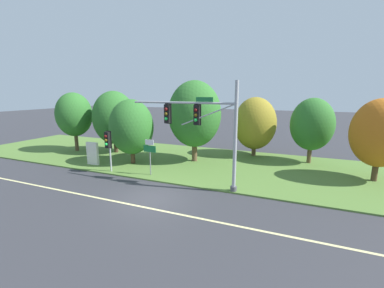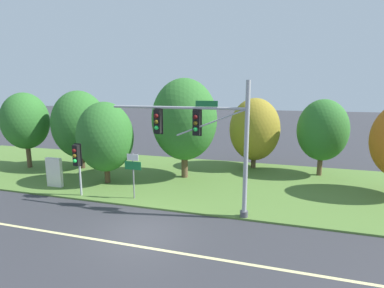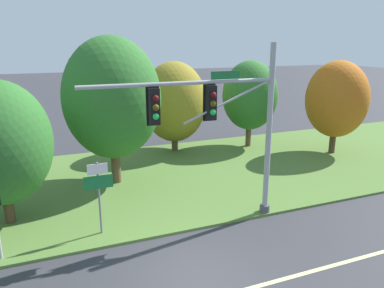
{
  "view_description": "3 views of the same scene",
  "coord_description": "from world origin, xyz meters",
  "px_view_note": "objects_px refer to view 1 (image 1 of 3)",
  "views": [
    {
      "loc": [
        7.78,
        -12.07,
        6.11
      ],
      "look_at": [
        0.79,
        4.47,
        2.46
      ],
      "focal_mm": 24.0,
      "sensor_mm": 36.0,
      "label": 1
    },
    {
      "loc": [
        5.82,
        -11.41,
        6.4
      ],
      "look_at": [
        1.29,
        3.81,
        3.44
      ],
      "focal_mm": 28.0,
      "sensor_mm": 36.0,
      "label": 2
    },
    {
      "loc": [
        -3.67,
        -9.09,
        6.83
      ],
      "look_at": [
        1.88,
        4.62,
        2.73
      ],
      "focal_mm": 35.0,
      "sensor_mm": 36.0,
      "label": 3
    }
  ],
  "objects_px": {
    "tree_nearest_road": "(74,115)",
    "tree_behind_signpost": "(131,127)",
    "tree_left_of_mast": "(114,118)",
    "tree_mid_verge": "(195,114)",
    "tree_tall_centre": "(255,124)",
    "tree_furthest_back": "(380,133)",
    "pedestrian_signal_near_kerb": "(108,142)",
    "tree_right_far": "(312,124)",
    "route_sign_post": "(150,151)",
    "info_kiosk": "(93,154)",
    "traffic_signal_mast": "(204,124)"
  },
  "relations": [
    {
      "from": "tree_nearest_road",
      "to": "tree_behind_signpost",
      "type": "distance_m",
      "value": 8.44
    },
    {
      "from": "tree_left_of_mast",
      "to": "tree_mid_verge",
      "type": "distance_m",
      "value": 8.67
    },
    {
      "from": "tree_tall_centre",
      "to": "tree_furthest_back",
      "type": "height_order",
      "value": "tree_furthest_back"
    },
    {
      "from": "pedestrian_signal_near_kerb",
      "to": "tree_mid_verge",
      "type": "height_order",
      "value": "tree_mid_verge"
    },
    {
      "from": "tree_left_of_mast",
      "to": "tree_right_far",
      "type": "distance_m",
      "value": 18.29
    },
    {
      "from": "route_sign_post",
      "to": "tree_furthest_back",
      "type": "bearing_deg",
      "value": 18.18
    },
    {
      "from": "route_sign_post",
      "to": "info_kiosk",
      "type": "height_order",
      "value": "route_sign_post"
    },
    {
      "from": "route_sign_post",
      "to": "tree_mid_verge",
      "type": "bearing_deg",
      "value": 72.95
    },
    {
      "from": "tree_mid_verge",
      "to": "tree_right_far",
      "type": "height_order",
      "value": "tree_mid_verge"
    },
    {
      "from": "tree_right_far",
      "to": "tree_nearest_road",
      "type": "bearing_deg",
      "value": -169.0
    },
    {
      "from": "route_sign_post",
      "to": "info_kiosk",
      "type": "bearing_deg",
      "value": 175.41
    },
    {
      "from": "tree_nearest_road",
      "to": "info_kiosk",
      "type": "bearing_deg",
      "value": -32.08
    },
    {
      "from": "traffic_signal_mast",
      "to": "tree_furthest_back",
      "type": "distance_m",
      "value": 11.88
    },
    {
      "from": "traffic_signal_mast",
      "to": "tree_tall_centre",
      "type": "xyz_separation_m",
      "value": [
        1.54,
        9.73,
        -0.95
      ]
    },
    {
      "from": "route_sign_post",
      "to": "tree_tall_centre",
      "type": "bearing_deg",
      "value": 56.32
    },
    {
      "from": "tree_nearest_road",
      "to": "tree_mid_verge",
      "type": "distance_m",
      "value": 12.91
    },
    {
      "from": "route_sign_post",
      "to": "tree_nearest_road",
      "type": "distance_m",
      "value": 12.16
    },
    {
      "from": "tree_nearest_road",
      "to": "tree_right_far",
      "type": "distance_m",
      "value": 22.64
    },
    {
      "from": "route_sign_post",
      "to": "tree_behind_signpost",
      "type": "distance_m",
      "value": 4.03
    },
    {
      "from": "tree_left_of_mast",
      "to": "traffic_signal_mast",
      "type": "bearing_deg",
      "value": -25.97
    },
    {
      "from": "pedestrian_signal_near_kerb",
      "to": "tree_furthest_back",
      "type": "xyz_separation_m",
      "value": [
        18.16,
        5.5,
        1.02
      ]
    },
    {
      "from": "info_kiosk",
      "to": "tree_left_of_mast",
      "type": "bearing_deg",
      "value": 105.26
    },
    {
      "from": "pedestrian_signal_near_kerb",
      "to": "tree_tall_centre",
      "type": "distance_m",
      "value": 13.37
    },
    {
      "from": "info_kiosk",
      "to": "tree_right_far",
      "type": "bearing_deg",
      "value": 24.71
    },
    {
      "from": "tree_behind_signpost",
      "to": "tree_right_far",
      "type": "relative_size",
      "value": 0.98
    },
    {
      "from": "traffic_signal_mast",
      "to": "tree_mid_verge",
      "type": "bearing_deg",
      "value": 117.71
    },
    {
      "from": "traffic_signal_mast",
      "to": "info_kiosk",
      "type": "height_order",
      "value": "traffic_signal_mast"
    },
    {
      "from": "pedestrian_signal_near_kerb",
      "to": "route_sign_post",
      "type": "bearing_deg",
      "value": 10.59
    },
    {
      "from": "tree_left_of_mast",
      "to": "route_sign_post",
      "type": "bearing_deg",
      "value": -34.58
    },
    {
      "from": "tree_right_far",
      "to": "tree_furthest_back",
      "type": "height_order",
      "value": "tree_furthest_back"
    },
    {
      "from": "pedestrian_signal_near_kerb",
      "to": "tree_left_of_mast",
      "type": "height_order",
      "value": "tree_left_of_mast"
    },
    {
      "from": "pedestrian_signal_near_kerb",
      "to": "tree_nearest_road",
      "type": "relative_size",
      "value": 0.53
    },
    {
      "from": "tree_behind_signpost",
      "to": "pedestrian_signal_near_kerb",
      "type": "bearing_deg",
      "value": -93.0
    },
    {
      "from": "tree_nearest_road",
      "to": "tree_left_of_mast",
      "type": "distance_m",
      "value": 4.35
    },
    {
      "from": "route_sign_post",
      "to": "tree_mid_verge",
      "type": "xyz_separation_m",
      "value": [
        1.5,
        4.9,
        2.35
      ]
    },
    {
      "from": "tree_tall_centre",
      "to": "info_kiosk",
      "type": "bearing_deg",
      "value": -144.44
    },
    {
      "from": "tree_nearest_road",
      "to": "tree_tall_centre",
      "type": "xyz_separation_m",
      "value": [
        17.36,
        5.12,
        -0.66
      ]
    },
    {
      "from": "tree_nearest_road",
      "to": "tree_right_far",
      "type": "bearing_deg",
      "value": 11.0
    },
    {
      "from": "traffic_signal_mast",
      "to": "tree_nearest_road",
      "type": "bearing_deg",
      "value": 163.76
    },
    {
      "from": "tree_nearest_road",
      "to": "tree_furthest_back",
      "type": "relative_size",
      "value": 1.06
    },
    {
      "from": "route_sign_post",
      "to": "info_kiosk",
      "type": "relative_size",
      "value": 1.41
    },
    {
      "from": "tree_nearest_road",
      "to": "traffic_signal_mast",
      "type": "bearing_deg",
      "value": -16.24
    },
    {
      "from": "pedestrian_signal_near_kerb",
      "to": "tree_nearest_road",
      "type": "distance_m",
      "value": 9.37
    },
    {
      "from": "info_kiosk",
      "to": "route_sign_post",
      "type": "bearing_deg",
      "value": -4.59
    },
    {
      "from": "tree_tall_centre",
      "to": "tree_right_far",
      "type": "distance_m",
      "value": 4.93
    },
    {
      "from": "tree_behind_signpost",
      "to": "tree_furthest_back",
      "type": "height_order",
      "value": "tree_furthest_back"
    },
    {
      "from": "traffic_signal_mast",
      "to": "pedestrian_signal_near_kerb",
      "type": "relative_size",
      "value": 2.28
    },
    {
      "from": "tree_mid_verge",
      "to": "tree_right_far",
      "type": "relative_size",
      "value": 1.26
    },
    {
      "from": "route_sign_post",
      "to": "tree_right_far",
      "type": "xyz_separation_m",
      "value": [
        10.86,
        8.2,
        1.54
      ]
    },
    {
      "from": "tree_right_far",
      "to": "tree_tall_centre",
      "type": "bearing_deg",
      "value": 170.61
    }
  ]
}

